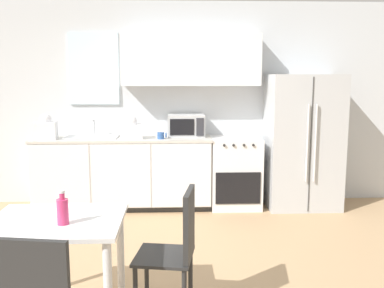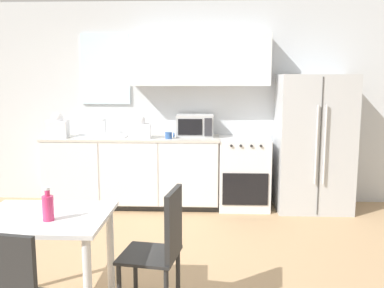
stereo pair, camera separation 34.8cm
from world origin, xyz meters
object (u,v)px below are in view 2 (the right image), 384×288
object	(u,v)px
coffee_mug	(169,135)
drink_bottle	(48,207)
oven_range	(244,173)
dining_chair_side	(162,243)
dining_table	(44,233)
refrigerator	(313,143)
microwave	(195,125)

from	to	relation	value
coffee_mug	drink_bottle	distance (m)	2.70
oven_range	dining_chair_side	bearing A→B (deg)	-106.55
dining_table	dining_chair_side	xyz separation A→B (m)	(0.83, 0.06, -0.08)
coffee_mug	dining_chair_side	world-z (taller)	coffee_mug
oven_range	dining_table	world-z (taller)	oven_range
refrigerator	dining_table	world-z (taller)	refrigerator
oven_range	microwave	bearing A→B (deg)	171.52
microwave	coffee_mug	distance (m)	0.41
coffee_mug	dining_table	size ratio (longest dim) A/B	0.13
refrigerator	microwave	distance (m)	1.55
dining_table	dining_chair_side	world-z (taller)	dining_chair_side
microwave	dining_table	xyz separation A→B (m)	(-0.97, -2.78, -0.46)
oven_range	dining_chair_side	world-z (taller)	dining_chair_side
coffee_mug	drink_bottle	size ratio (longest dim) A/B	0.53
oven_range	drink_bottle	distance (m)	3.20
refrigerator	dining_chair_side	world-z (taller)	refrigerator
refrigerator	dining_chair_side	distance (m)	3.10
refrigerator	drink_bottle	distance (m)	3.66
refrigerator	drink_bottle	bearing A→B (deg)	-131.27
microwave	dining_table	bearing A→B (deg)	-109.14
dining_table	coffee_mug	bearing A→B (deg)	75.81
oven_range	drink_bottle	size ratio (longest dim) A/B	4.01
oven_range	dining_table	distance (m)	3.13
oven_range	drink_bottle	xyz separation A→B (m)	(-1.53, -2.78, 0.38)
coffee_mug	oven_range	bearing A→B (deg)	8.52
oven_range	coffee_mug	xyz separation A→B (m)	(-0.96, -0.14, 0.52)
dining_chair_side	microwave	bearing A→B (deg)	6.37
oven_range	refrigerator	size ratio (longest dim) A/B	0.53
oven_range	drink_bottle	world-z (taller)	drink_bottle
refrigerator	dining_table	distance (m)	3.65
microwave	refrigerator	bearing A→B (deg)	-4.76
dining_chair_side	refrigerator	bearing A→B (deg)	-23.44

